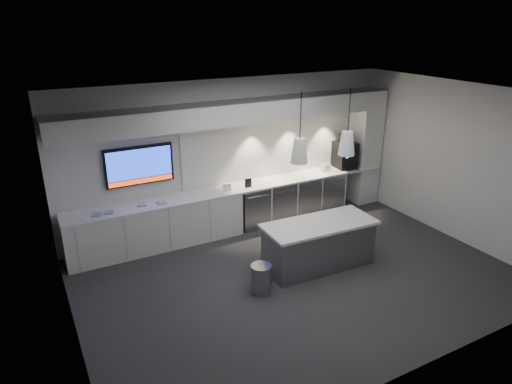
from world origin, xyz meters
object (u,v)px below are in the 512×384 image
island (318,244)px  bin (261,279)px  wall_tv (139,165)px  coffee_machine (345,154)px

island → bin: bearing=-166.7°
wall_tv → island: 3.51m
wall_tv → coffee_machine: (4.54, -0.25, -0.34)m
bin → island: bearing=10.9°
bin → coffee_machine: (3.40, 2.29, 0.98)m
wall_tv → island: size_ratio=0.63×
wall_tv → island: (2.40, -2.30, -1.14)m
wall_tv → bin: wall_tv is taller
wall_tv → bin: size_ratio=2.68×
coffee_machine → bin: bearing=-140.0°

